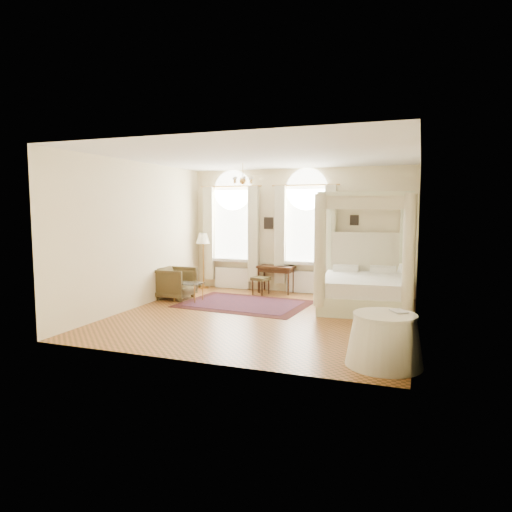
{
  "coord_description": "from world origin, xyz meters",
  "views": [
    {
      "loc": [
        3.05,
        -8.82,
        2.26
      ],
      "look_at": [
        -0.28,
        0.4,
        1.22
      ],
      "focal_mm": 32.0,
      "sensor_mm": 36.0,
      "label": 1
    }
  ],
  "objects_px": {
    "canopy_bed": "(363,282)",
    "side_table": "(384,340)",
    "armchair": "(175,283)",
    "writing_desk": "(276,270)",
    "nightstand": "(403,290)",
    "coffee_table": "(188,285)",
    "stool": "(261,280)",
    "floor_lamp": "(203,241)"
  },
  "relations": [
    {
      "from": "canopy_bed",
      "to": "side_table",
      "type": "distance_m",
      "value": 3.85
    },
    {
      "from": "canopy_bed",
      "to": "side_table",
      "type": "bearing_deg",
      "value": -78.87
    },
    {
      "from": "nightstand",
      "to": "armchair",
      "type": "height_order",
      "value": "armchair"
    },
    {
      "from": "writing_desk",
      "to": "armchair",
      "type": "bearing_deg",
      "value": -142.55
    },
    {
      "from": "nightstand",
      "to": "stool",
      "type": "distance_m",
      "value": 3.57
    },
    {
      "from": "armchair",
      "to": "side_table",
      "type": "relative_size",
      "value": 0.78
    },
    {
      "from": "canopy_bed",
      "to": "armchair",
      "type": "xyz_separation_m",
      "value": [
        -4.55,
        -0.51,
        -0.19
      ]
    },
    {
      "from": "coffee_table",
      "to": "floor_lamp",
      "type": "bearing_deg",
      "value": 105.11
    },
    {
      "from": "writing_desk",
      "to": "side_table",
      "type": "relative_size",
      "value": 0.91
    },
    {
      "from": "canopy_bed",
      "to": "coffee_table",
      "type": "relative_size",
      "value": 3.74
    },
    {
      "from": "nightstand",
      "to": "coffee_table",
      "type": "xyz_separation_m",
      "value": [
        -4.91,
        -1.8,
        0.14
      ]
    },
    {
      "from": "writing_desk",
      "to": "armchair",
      "type": "height_order",
      "value": "armchair"
    },
    {
      "from": "coffee_table",
      "to": "writing_desk",
      "type": "bearing_deg",
      "value": 47.32
    },
    {
      "from": "nightstand",
      "to": "floor_lamp",
      "type": "distance_m",
      "value": 5.5
    },
    {
      "from": "coffee_table",
      "to": "side_table",
      "type": "distance_m",
      "value": 5.73
    },
    {
      "from": "canopy_bed",
      "to": "coffee_table",
      "type": "distance_m",
      "value": 4.15
    },
    {
      "from": "nightstand",
      "to": "coffee_table",
      "type": "relative_size",
      "value": 0.78
    },
    {
      "from": "canopy_bed",
      "to": "floor_lamp",
      "type": "distance_m",
      "value": 4.77
    },
    {
      "from": "floor_lamp",
      "to": "side_table",
      "type": "height_order",
      "value": "floor_lamp"
    },
    {
      "from": "nightstand",
      "to": "stool",
      "type": "bearing_deg",
      "value": -173.61
    },
    {
      "from": "writing_desk",
      "to": "armchair",
      "type": "relative_size",
      "value": 1.16
    },
    {
      "from": "armchair",
      "to": "canopy_bed",
      "type": "bearing_deg",
      "value": -83.1
    },
    {
      "from": "canopy_bed",
      "to": "stool",
      "type": "distance_m",
      "value": 2.82
    },
    {
      "from": "coffee_table",
      "to": "floor_lamp",
      "type": "distance_m",
      "value": 2.08
    },
    {
      "from": "side_table",
      "to": "armchair",
      "type": "bearing_deg",
      "value": 148.36
    },
    {
      "from": "nightstand",
      "to": "coffee_table",
      "type": "height_order",
      "value": "nightstand"
    },
    {
      "from": "canopy_bed",
      "to": "floor_lamp",
      "type": "relative_size",
      "value": 1.66
    },
    {
      "from": "canopy_bed",
      "to": "floor_lamp",
      "type": "bearing_deg",
      "value": 166.23
    },
    {
      "from": "canopy_bed",
      "to": "nightstand",
      "type": "xyz_separation_m",
      "value": [
        0.83,
        1.12,
        -0.32
      ]
    },
    {
      "from": "nightstand",
      "to": "armchair",
      "type": "xyz_separation_m",
      "value": [
        -5.38,
        -1.63,
        0.13
      ]
    },
    {
      "from": "canopy_bed",
      "to": "stool",
      "type": "bearing_deg",
      "value": 165.06
    },
    {
      "from": "writing_desk",
      "to": "stool",
      "type": "xyz_separation_m",
      "value": [
        -0.29,
        -0.4,
        -0.23
      ]
    },
    {
      "from": "nightstand",
      "to": "side_table",
      "type": "height_order",
      "value": "side_table"
    },
    {
      "from": "nightstand",
      "to": "armchair",
      "type": "relative_size",
      "value": 0.62
    },
    {
      "from": "armchair",
      "to": "coffee_table",
      "type": "height_order",
      "value": "armchair"
    },
    {
      "from": "canopy_bed",
      "to": "writing_desk",
      "type": "relative_size",
      "value": 2.58
    },
    {
      "from": "side_table",
      "to": "stool",
      "type": "bearing_deg",
      "value": 127.56
    },
    {
      "from": "nightstand",
      "to": "writing_desk",
      "type": "distance_m",
      "value": 3.27
    },
    {
      "from": "canopy_bed",
      "to": "nightstand",
      "type": "bearing_deg",
      "value": 53.53
    },
    {
      "from": "coffee_table",
      "to": "floor_lamp",
      "type": "xyz_separation_m",
      "value": [
        -0.49,
        1.8,
        0.92
      ]
    },
    {
      "from": "floor_lamp",
      "to": "nightstand",
      "type": "bearing_deg",
      "value": 0.0
    },
    {
      "from": "writing_desk",
      "to": "stool",
      "type": "relative_size",
      "value": 2.0
    }
  ]
}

